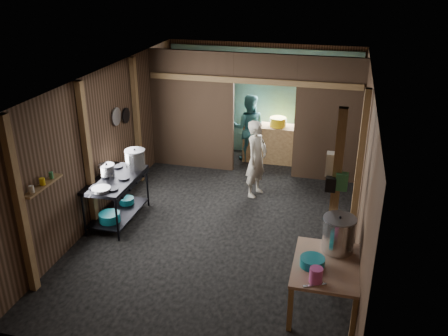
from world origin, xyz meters
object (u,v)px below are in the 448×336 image
(stove_pot_large, at_px, (135,160))
(stock_pot, at_px, (338,235))
(gas_range, at_px, (117,199))
(yellow_tub, at_px, (278,122))
(prep_table, at_px, (324,286))
(cook, at_px, (256,159))
(pink_bucket, at_px, (316,275))

(stove_pot_large, height_order, stock_pot, stock_pot)
(gas_range, bearing_deg, stock_pot, -16.51)
(gas_range, relative_size, yellow_tub, 3.82)
(prep_table, distance_m, yellow_tub, 5.17)
(cook, bearing_deg, stove_pot_large, 138.00)
(stock_pot, height_order, pink_bucket, stock_pot)
(yellow_tub, relative_size, cook, 0.24)
(prep_table, relative_size, stove_pot_large, 3.16)
(yellow_tub, bearing_deg, gas_range, -124.18)
(yellow_tub, bearing_deg, cook, -94.51)
(stock_pot, height_order, cook, cook)
(pink_bucket, distance_m, cook, 3.81)
(stove_pot_large, relative_size, yellow_tub, 1.01)
(prep_table, xyz_separation_m, stock_pot, (0.12, 0.37, 0.59))
(gas_range, relative_size, cook, 0.92)
(stove_pot_large, xyz_separation_m, yellow_tub, (2.17, 2.94, -0.04))
(prep_table, height_order, pink_bucket, pink_bucket)
(pink_bucket, relative_size, cook, 0.13)
(stove_pot_large, height_order, yellow_tub, stove_pot_large)
(gas_range, xyz_separation_m, stove_pot_large, (0.17, 0.50, 0.58))
(cook, bearing_deg, prep_table, -135.04)
(stock_pot, bearing_deg, prep_table, -107.72)
(prep_table, distance_m, stock_pot, 0.70)
(prep_table, distance_m, stove_pot_large, 4.12)
(stove_pot_large, bearing_deg, yellow_tub, 53.63)
(pink_bucket, bearing_deg, prep_table, 75.16)
(prep_table, bearing_deg, pink_bucket, -104.84)
(stove_pot_large, relative_size, cook, 0.24)
(stock_pot, relative_size, yellow_tub, 1.40)
(gas_range, xyz_separation_m, cook, (2.19, 1.62, 0.35))
(stove_pot_large, relative_size, stock_pot, 0.72)
(pink_bucket, bearing_deg, gas_range, 151.95)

